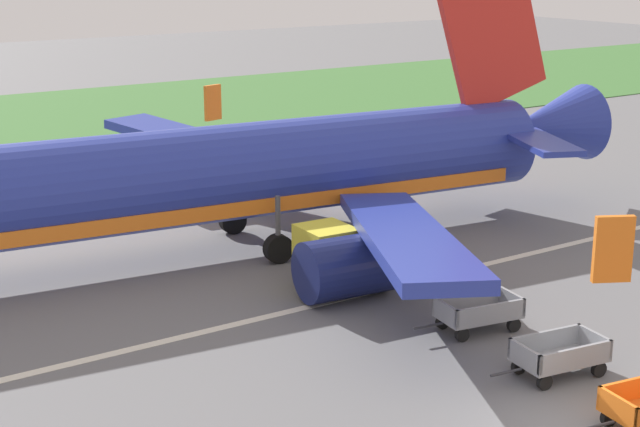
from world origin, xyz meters
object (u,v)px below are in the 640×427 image
(baggage_cart_fourth_in_row, at_px, (478,312))
(service_truck_beside_carts, at_px, (338,252))
(baggage_cart_third_in_row, at_px, (559,355))
(airplane, at_px, (218,176))

(baggage_cart_fourth_in_row, xyz_separation_m, service_truck_beside_carts, (-1.00, 6.15, 0.50))
(baggage_cart_third_in_row, height_order, baggage_cart_fourth_in_row, same)
(airplane, xyz_separation_m, baggage_cart_fourth_in_row, (2.86, -11.50, -2.45))
(baggage_cart_third_in_row, bearing_deg, service_truck_beside_carts, 93.52)
(baggage_cart_third_in_row, distance_m, service_truck_beside_carts, 9.86)
(baggage_cart_fourth_in_row, bearing_deg, baggage_cart_third_in_row, -96.15)
(baggage_cart_fourth_in_row, bearing_deg, airplane, 103.98)
(airplane, distance_m, baggage_cart_fourth_in_row, 12.10)
(airplane, height_order, baggage_cart_fourth_in_row, airplane)
(baggage_cart_third_in_row, height_order, service_truck_beside_carts, service_truck_beside_carts)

